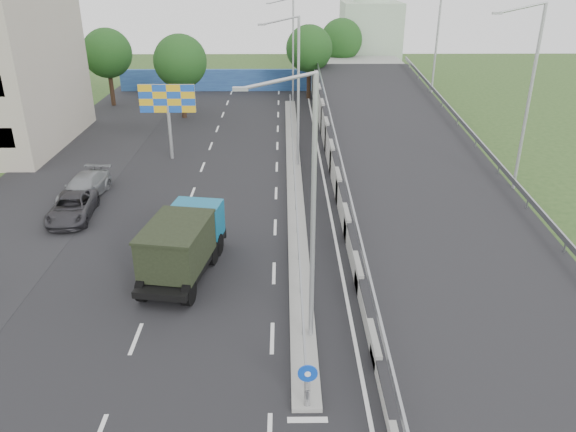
{
  "coord_description": "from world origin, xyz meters",
  "views": [
    {
      "loc": [
        -0.75,
        -11.92,
        13.39
      ],
      "look_at": [
        -0.52,
        12.71,
        2.2
      ],
      "focal_mm": 35.0,
      "sensor_mm": 36.0,
      "label": 1
    }
  ],
  "objects_px": {
    "sign_bollard": "(307,385)",
    "parked_car_d": "(84,187)",
    "church": "(370,34)",
    "lamp_post_near": "(308,201)",
    "lamp_post_mid": "(296,85)",
    "parked_car_c": "(72,207)",
    "billboard": "(168,103)",
    "lamp_post_far": "(291,45)",
    "dump_truck": "(183,243)"
  },
  "relations": [
    {
      "from": "lamp_post_far",
      "to": "church",
      "type": "distance_m",
      "value": 17.15
    },
    {
      "from": "lamp_post_far",
      "to": "parked_car_d",
      "type": "height_order",
      "value": "lamp_post_far"
    },
    {
      "from": "church",
      "to": "billboard",
      "type": "xyz_separation_m",
      "value": [
        -19.0,
        -32.0,
        -1.12
      ]
    },
    {
      "from": "parked_car_c",
      "to": "parked_car_d",
      "type": "height_order",
      "value": "parked_car_d"
    },
    {
      "from": "dump_truck",
      "to": "parked_car_c",
      "type": "height_order",
      "value": "dump_truck"
    },
    {
      "from": "lamp_post_mid",
      "to": "church",
      "type": "bearing_deg",
      "value": 73.78
    },
    {
      "from": "lamp_post_mid",
      "to": "parked_car_d",
      "type": "bearing_deg",
      "value": -156.91
    },
    {
      "from": "parked_car_c",
      "to": "dump_truck",
      "type": "bearing_deg",
      "value": -45.51
    },
    {
      "from": "lamp_post_mid",
      "to": "sign_bollard",
      "type": "bearing_deg",
      "value": -90.26
    },
    {
      "from": "lamp_post_mid",
      "to": "parked_car_d",
      "type": "xyz_separation_m",
      "value": [
        -13.12,
        -5.59,
        -5.09
      ]
    },
    {
      "from": "lamp_post_near",
      "to": "sign_bollard",
      "type": "bearing_deg",
      "value": -91.64
    },
    {
      "from": "lamp_post_mid",
      "to": "lamp_post_far",
      "type": "relative_size",
      "value": 1.0
    },
    {
      "from": "sign_bollard",
      "to": "parked_car_c",
      "type": "xyz_separation_m",
      "value": [
        -12.75,
        15.21,
        -0.37
      ]
    },
    {
      "from": "dump_truck",
      "to": "lamp_post_near",
      "type": "bearing_deg",
      "value": -33.7
    },
    {
      "from": "sign_bollard",
      "to": "parked_car_d",
      "type": "height_order",
      "value": "sign_bollard"
    },
    {
      "from": "lamp_post_near",
      "to": "church",
      "type": "xyz_separation_m",
      "value": [
        9.89,
        54.0,
        -0.5
      ]
    },
    {
      "from": "parked_car_d",
      "to": "sign_bollard",
      "type": "bearing_deg",
      "value": -49.14
    },
    {
      "from": "lamp_post_near",
      "to": "church",
      "type": "relative_size",
      "value": 0.73
    },
    {
      "from": "billboard",
      "to": "parked_car_d",
      "type": "xyz_separation_m",
      "value": [
        -4.01,
        -7.59,
        -3.47
      ]
    },
    {
      "from": "parked_car_c",
      "to": "sign_bollard",
      "type": "bearing_deg",
      "value": -55.32
    },
    {
      "from": "lamp_post_far",
      "to": "sign_bollard",
      "type": "bearing_deg",
      "value": -90.14
    },
    {
      "from": "lamp_post_mid",
      "to": "parked_car_c",
      "type": "xyz_separation_m",
      "value": [
        -12.86,
        -8.62,
        -5.15
      ]
    },
    {
      "from": "sign_bollard",
      "to": "lamp_post_near",
      "type": "relative_size",
      "value": 0.17
    },
    {
      "from": "dump_truck",
      "to": "parked_car_c",
      "type": "bearing_deg",
      "value": 149.26
    },
    {
      "from": "billboard",
      "to": "sign_bollard",
      "type": "bearing_deg",
      "value": -70.79
    },
    {
      "from": "lamp_post_near",
      "to": "lamp_post_mid",
      "type": "height_order",
      "value": "same"
    },
    {
      "from": "lamp_post_mid",
      "to": "lamp_post_near",
      "type": "bearing_deg",
      "value": -90.0
    },
    {
      "from": "sign_bollard",
      "to": "billboard",
      "type": "bearing_deg",
      "value": 109.21
    },
    {
      "from": "dump_truck",
      "to": "parked_car_d",
      "type": "height_order",
      "value": "dump_truck"
    },
    {
      "from": "lamp_post_far",
      "to": "church",
      "type": "xyz_separation_m",
      "value": [
        9.89,
        14.0,
        -0.5
      ]
    },
    {
      "from": "parked_car_d",
      "to": "church",
      "type": "bearing_deg",
      "value": 65.18
    },
    {
      "from": "lamp_post_near",
      "to": "parked_car_d",
      "type": "xyz_separation_m",
      "value": [
        -13.12,
        14.41,
        -5.09
      ]
    },
    {
      "from": "sign_bollard",
      "to": "parked_car_d",
      "type": "distance_m",
      "value": 22.4
    },
    {
      "from": "sign_bollard",
      "to": "church",
      "type": "height_order",
      "value": "church"
    },
    {
      "from": "church",
      "to": "parked_car_c",
      "type": "relative_size",
      "value": 2.89
    },
    {
      "from": "sign_bollard",
      "to": "lamp_post_near",
      "type": "distance_m",
      "value": 6.12
    },
    {
      "from": "church",
      "to": "billboard",
      "type": "distance_m",
      "value": 37.23
    },
    {
      "from": "sign_bollard",
      "to": "lamp_post_mid",
      "type": "distance_m",
      "value": 24.3
    },
    {
      "from": "billboard",
      "to": "parked_car_c",
      "type": "bearing_deg",
      "value": -109.45
    },
    {
      "from": "lamp_post_far",
      "to": "parked_car_d",
      "type": "bearing_deg",
      "value": -117.14
    },
    {
      "from": "lamp_post_near",
      "to": "lamp_post_mid",
      "type": "bearing_deg",
      "value": 90.0
    },
    {
      "from": "lamp_post_mid",
      "to": "dump_truck",
      "type": "xyz_separation_m",
      "value": [
        -5.48,
        -14.86,
        -4.22
      ]
    },
    {
      "from": "sign_bollard",
      "to": "parked_car_d",
      "type": "relative_size",
      "value": 0.34
    },
    {
      "from": "lamp_post_near",
      "to": "parked_car_c",
      "type": "height_order",
      "value": "lamp_post_near"
    },
    {
      "from": "sign_bollard",
      "to": "dump_truck",
      "type": "height_order",
      "value": "dump_truck"
    },
    {
      "from": "dump_truck",
      "to": "parked_car_d",
      "type": "xyz_separation_m",
      "value": [
        -7.64,
        9.26,
        -0.87
      ]
    },
    {
      "from": "church",
      "to": "lamp_post_near",
      "type": "bearing_deg",
      "value": -100.38
    },
    {
      "from": "sign_bollard",
      "to": "lamp_post_near",
      "type": "bearing_deg",
      "value": 88.36
    },
    {
      "from": "sign_bollard",
      "to": "lamp_post_near",
      "type": "xyz_separation_m",
      "value": [
        0.11,
        3.83,
        4.77
      ]
    },
    {
      "from": "lamp_post_mid",
      "to": "lamp_post_far",
      "type": "xyz_separation_m",
      "value": [
        0.0,
        20.0,
        0.0
      ]
    }
  ]
}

